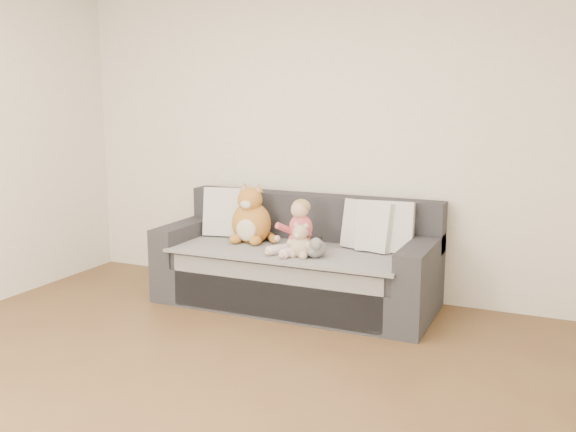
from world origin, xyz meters
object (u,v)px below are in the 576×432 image
object	(u,v)px
toddler	(298,230)
plush_cat	(251,220)
sofa	(298,266)
sippy_cup	(299,244)
teddy_bear	(300,243)

from	to	relation	value
toddler	plush_cat	size ratio (longest dim) A/B	0.82
toddler	plush_cat	world-z (taller)	plush_cat
sofa	sippy_cup	size ratio (longest dim) A/B	19.83
sofa	plush_cat	xyz separation A→B (m)	(-0.41, -0.02, 0.35)
toddler	teddy_bear	distance (m)	0.19
toddler	teddy_bear	size ratio (longest dim) A/B	1.59
toddler	plush_cat	xyz separation A→B (m)	(-0.48, 0.15, 0.01)
toddler	teddy_bear	xyz separation A→B (m)	(0.09, -0.16, -0.07)
plush_cat	sippy_cup	xyz separation A→B (m)	(0.49, -0.15, -0.13)
teddy_bear	sofa	bearing A→B (deg)	121.04
toddler	sippy_cup	distance (m)	0.11
plush_cat	sippy_cup	bearing A→B (deg)	-22.33
toddler	teddy_bear	bearing A→B (deg)	-43.90
plush_cat	teddy_bear	world-z (taller)	plush_cat
teddy_bear	sippy_cup	world-z (taller)	teddy_bear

